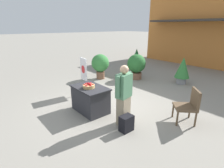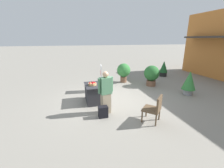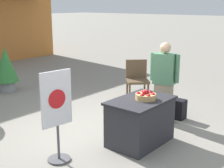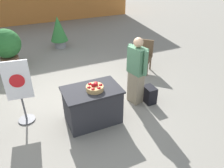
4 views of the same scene
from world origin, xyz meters
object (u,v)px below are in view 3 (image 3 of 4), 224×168
(apple_basket, at_px, (146,96))
(potted_plant_far_right, at_px, (6,67))
(display_table, at_px, (140,121))
(poster_board, at_px, (57,114))
(patio_chair, at_px, (137,77))
(backpack, at_px, (177,109))
(person_visitor, at_px, (164,82))

(apple_basket, bearing_deg, potted_plant_far_right, 85.99)
(display_table, relative_size, poster_board, 0.83)
(poster_board, bearing_deg, potted_plant_far_right, 165.47)
(display_table, height_order, patio_chair, patio_chair)
(poster_board, distance_m, patio_chair, 3.78)
(poster_board, bearing_deg, display_table, 73.60)
(backpack, xyz_separation_m, potted_plant_far_right, (-1.12, 4.68, 0.47))
(apple_basket, xyz_separation_m, potted_plant_far_right, (0.34, 4.83, -0.18))
(apple_basket, height_order, potted_plant_far_right, potted_plant_far_right)
(person_visitor, relative_size, backpack, 3.90)
(person_visitor, height_order, backpack, person_visitor)
(backpack, xyz_separation_m, patio_chair, (0.78, 1.61, 0.32))
(patio_chair, xyz_separation_m, potted_plant_far_right, (-1.90, 3.07, 0.15))
(apple_basket, bearing_deg, patio_chair, 38.21)
(backpack, relative_size, poster_board, 0.29)
(person_visitor, bearing_deg, backpack, 137.46)
(display_table, height_order, potted_plant_far_right, potted_plant_far_right)
(apple_basket, relative_size, potted_plant_far_right, 0.29)
(potted_plant_far_right, bearing_deg, person_visitor, -79.70)
(display_table, bearing_deg, patio_chair, 36.58)
(apple_basket, height_order, patio_chair, apple_basket)
(apple_basket, height_order, poster_board, poster_board)
(display_table, relative_size, person_visitor, 0.72)
(display_table, distance_m, patio_chair, 2.84)
(apple_basket, distance_m, patio_chair, 2.86)
(display_table, xyz_separation_m, patio_chair, (2.28, 1.69, 0.13))
(poster_board, xyz_separation_m, potted_plant_far_right, (1.72, 4.16, -0.08))
(backpack, distance_m, poster_board, 2.94)
(patio_chair, bearing_deg, potted_plant_far_right, -103.08)
(apple_basket, bearing_deg, backpack, 5.95)
(display_table, bearing_deg, potted_plant_far_right, 85.38)
(potted_plant_far_right, bearing_deg, poster_board, -112.45)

